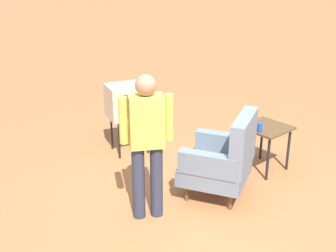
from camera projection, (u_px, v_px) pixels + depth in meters
The scene contains 8 objects.
ground_plane at pixel (204, 202), 5.23m from camera, with size 60.00×60.00×0.00m, color #B76B3D.
armchair at pixel (224, 159), 5.20m from camera, with size 1.03×1.04×1.06m.
side_table at pixel (266, 133), 5.85m from camera, with size 0.56×0.56×0.62m.
tv_on_stand at pixel (129, 101), 6.30m from camera, with size 0.70×0.60×1.03m.
person_standing at pixel (147, 139), 4.63m from camera, with size 0.51×0.37×1.64m.
bottle_short_clear at pixel (255, 116), 5.92m from camera, with size 0.06×0.06×0.20m, color silver.
soda_can_blue at pixel (260, 128), 5.62m from camera, with size 0.07×0.07×0.12m, color blue.
flower_vase at pixel (251, 116), 5.76m from camera, with size 0.14×0.10×0.27m.
Camera 1 is at (3.30, 3.13, 2.77)m, focal length 46.95 mm.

